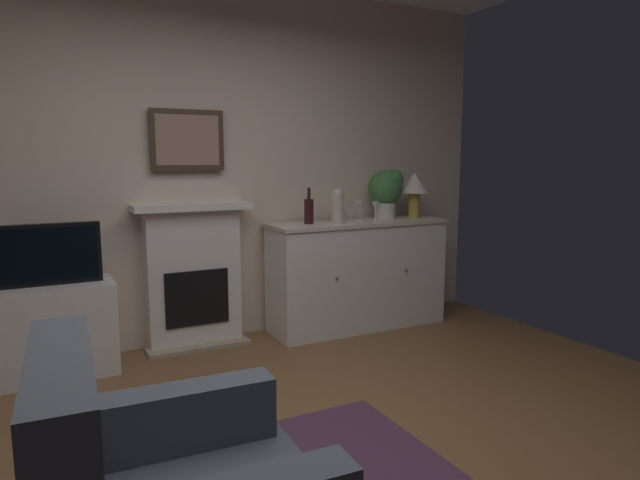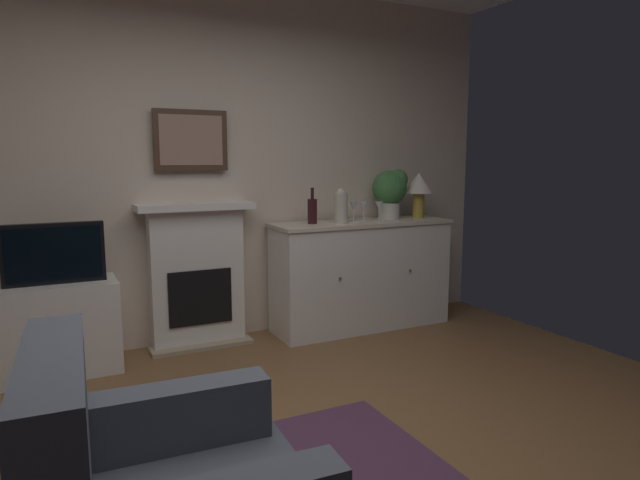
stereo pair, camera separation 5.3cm
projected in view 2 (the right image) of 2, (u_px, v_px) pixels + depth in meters
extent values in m
cube|color=beige|center=(194.00, 164.00, 4.21)|extent=(5.33, 0.06, 2.78)
cube|color=white|center=(197.00, 278.00, 4.22)|extent=(0.70, 0.18, 1.05)
cube|color=tan|center=(202.00, 345.00, 4.20)|extent=(0.77, 0.20, 0.03)
cube|color=black|center=(200.00, 297.00, 4.15)|extent=(0.48, 0.02, 0.42)
cube|color=white|center=(195.00, 206.00, 4.11)|extent=(0.87, 0.27, 0.05)
cube|color=#473323|center=(191.00, 140.00, 4.10)|extent=(0.55, 0.03, 0.45)
cube|color=#9E7A6B|center=(191.00, 140.00, 4.09)|extent=(0.47, 0.01, 0.37)
cube|color=white|center=(361.00, 276.00, 4.67)|extent=(1.52, 0.45, 0.88)
cube|color=beige|center=(362.00, 223.00, 4.60)|extent=(1.55, 0.48, 0.03)
sphere|color=brown|center=(340.00, 278.00, 4.30)|extent=(0.02, 0.02, 0.02)
sphere|color=brown|center=(410.00, 271.00, 4.60)|extent=(0.02, 0.02, 0.02)
cylinder|color=#B79338|center=(418.00, 205.00, 4.84)|extent=(0.10, 0.10, 0.22)
cone|color=silver|center=(419.00, 183.00, 4.81)|extent=(0.26, 0.26, 0.18)
cylinder|color=#331419|center=(312.00, 211.00, 4.39)|extent=(0.08, 0.08, 0.20)
cylinder|color=#331419|center=(312.00, 193.00, 4.37)|extent=(0.03, 0.03, 0.09)
cylinder|color=silver|center=(353.00, 221.00, 4.58)|extent=(0.06, 0.06, 0.00)
cylinder|color=silver|center=(353.00, 215.00, 4.57)|extent=(0.01, 0.01, 0.09)
cone|color=silver|center=(353.00, 206.00, 4.56)|extent=(0.07, 0.07, 0.07)
cylinder|color=silver|center=(364.00, 220.00, 4.64)|extent=(0.06, 0.06, 0.00)
cylinder|color=silver|center=(364.00, 215.00, 4.63)|extent=(0.01, 0.01, 0.09)
cone|color=silver|center=(364.00, 205.00, 4.62)|extent=(0.07, 0.07, 0.07)
cylinder|color=silver|center=(379.00, 220.00, 4.63)|extent=(0.06, 0.06, 0.00)
cylinder|color=silver|center=(379.00, 215.00, 4.62)|extent=(0.01, 0.01, 0.09)
cone|color=silver|center=(379.00, 205.00, 4.61)|extent=(0.07, 0.07, 0.07)
cylinder|color=beige|center=(341.00, 208.00, 4.44)|extent=(0.11, 0.11, 0.24)
sphere|color=beige|center=(341.00, 194.00, 4.42)|extent=(0.08, 0.08, 0.08)
cube|color=white|center=(59.00, 328.00, 3.67)|extent=(0.75, 0.42, 0.62)
cube|color=black|center=(54.00, 254.00, 3.57)|extent=(0.62, 0.06, 0.40)
cube|color=black|center=(54.00, 254.00, 3.55)|extent=(0.57, 0.01, 0.35)
cylinder|color=beige|center=(389.00, 211.00, 4.77)|extent=(0.18, 0.18, 0.14)
sphere|color=#3D753D|center=(390.00, 188.00, 4.74)|extent=(0.30, 0.30, 0.30)
sphere|color=#3D753D|center=(397.00, 180.00, 4.73)|extent=(0.18, 0.18, 0.18)
cube|color=#474C56|center=(57.00, 443.00, 1.47)|extent=(0.20, 0.77, 0.50)
cube|color=#474C56|center=(167.00, 418.00, 1.91)|extent=(0.73, 0.18, 0.22)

